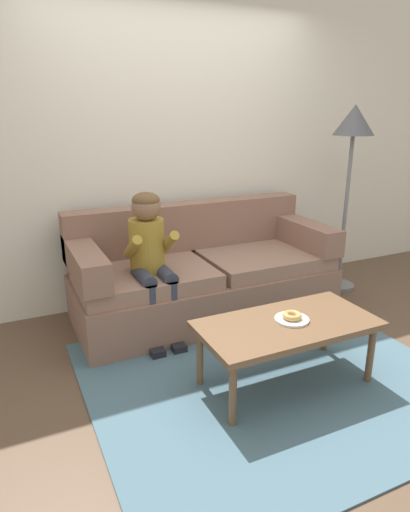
{
  "coord_description": "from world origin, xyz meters",
  "views": [
    {
      "loc": [
        -1.44,
        -2.34,
        1.66
      ],
      "look_at": [
        -0.13,
        0.45,
        0.65
      ],
      "focal_mm": 31.47,
      "sensor_mm": 36.0,
      "label": 1
    }
  ],
  "objects_px": {
    "coffee_table": "(287,328)",
    "couch": "(203,276)",
    "person_child": "(150,252)",
    "floor_lamp": "(353,138)",
    "donut": "(292,316)",
    "toy_controller": "(301,341)"
  },
  "relations": [
    {
      "from": "floor_lamp",
      "to": "toy_controller",
      "type": "bearing_deg",
      "value": -142.68
    },
    {
      "from": "coffee_table",
      "to": "person_child",
      "type": "height_order",
      "value": "person_child"
    },
    {
      "from": "person_child",
      "to": "floor_lamp",
      "type": "distance_m",
      "value": 2.11
    },
    {
      "from": "couch",
      "to": "coffee_table",
      "type": "bearing_deg",
      "value": -88.54
    },
    {
      "from": "coffee_table",
      "to": "floor_lamp",
      "type": "height_order",
      "value": "floor_lamp"
    },
    {
      "from": "coffee_table",
      "to": "donut",
      "type": "xyz_separation_m",
      "value": [
        0.03,
        0.01,
        0.08
      ]
    },
    {
      "from": "couch",
      "to": "person_child",
      "type": "xyz_separation_m",
      "value": [
        -0.51,
        -0.2,
        0.34
      ]
    },
    {
      "from": "donut",
      "to": "coffee_table",
      "type": "bearing_deg",
      "value": -168.44
    },
    {
      "from": "person_child",
      "to": "toy_controller",
      "type": "xyz_separation_m",
      "value": [
        0.94,
        -0.61,
        -0.65
      ]
    },
    {
      "from": "donut",
      "to": "toy_controller",
      "type": "relative_size",
      "value": 0.53
    },
    {
      "from": "couch",
      "to": "floor_lamp",
      "type": "relative_size",
      "value": 1.24
    },
    {
      "from": "person_child",
      "to": "floor_lamp",
      "type": "relative_size",
      "value": 0.65
    },
    {
      "from": "couch",
      "to": "floor_lamp",
      "type": "distance_m",
      "value": 1.82
    },
    {
      "from": "toy_controller",
      "to": "floor_lamp",
      "type": "bearing_deg",
      "value": 23.73
    },
    {
      "from": "donut",
      "to": "toy_controller",
      "type": "height_order",
      "value": "donut"
    },
    {
      "from": "coffee_table",
      "to": "couch",
      "type": "bearing_deg",
      "value": 91.46
    },
    {
      "from": "donut",
      "to": "floor_lamp",
      "type": "relative_size",
      "value": 0.07
    },
    {
      "from": "donut",
      "to": "floor_lamp",
      "type": "height_order",
      "value": "floor_lamp"
    },
    {
      "from": "coffee_table",
      "to": "person_child",
      "type": "bearing_deg",
      "value": 119.27
    },
    {
      "from": "toy_controller",
      "to": "floor_lamp",
      "type": "distance_m",
      "value": 1.9
    },
    {
      "from": "couch",
      "to": "toy_controller",
      "type": "xyz_separation_m",
      "value": [
        0.43,
        -0.81,
        -0.31
      ]
    },
    {
      "from": "person_child",
      "to": "donut",
      "type": "bearing_deg",
      "value": -59.0
    }
  ]
}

